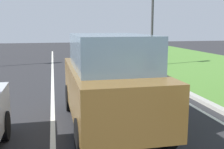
# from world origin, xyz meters

# --- Properties ---
(ground_plane) EXTENTS (60.00, 60.00, 0.00)m
(ground_plane) POSITION_xyz_m (0.00, 14.00, 0.00)
(ground_plane) COLOR #262628
(lane_line_center) EXTENTS (0.12, 32.00, 0.01)m
(lane_line_center) POSITION_xyz_m (-0.70, 14.00, 0.00)
(lane_line_center) COLOR silver
(lane_line_center) RESTS_ON ground
(lane_line_right_edge) EXTENTS (0.12, 32.00, 0.01)m
(lane_line_right_edge) POSITION_xyz_m (3.60, 14.00, 0.00)
(lane_line_right_edge) COLOR silver
(lane_line_right_edge) RESTS_ON ground
(curb_right) EXTENTS (0.24, 48.00, 0.12)m
(curb_right) POSITION_xyz_m (4.10, 14.00, 0.06)
(curb_right) COLOR #9E9B93
(curb_right) RESTS_ON ground
(car_suv_ahead) EXTENTS (2.01, 4.52, 2.28)m
(car_suv_ahead) POSITION_xyz_m (0.70, 8.88, 1.17)
(car_suv_ahead) COLOR brown
(car_suv_ahead) RESTS_ON ground
(traffic_light_near_right) EXTENTS (0.32, 0.50, 5.20)m
(traffic_light_near_right) POSITION_xyz_m (5.25, 18.37, 3.56)
(traffic_light_near_right) COLOR #2D2D2D
(traffic_light_near_right) RESTS_ON ground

